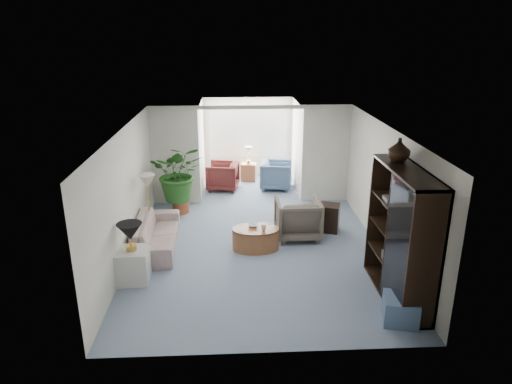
{
  "coord_description": "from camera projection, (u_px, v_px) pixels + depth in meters",
  "views": [
    {
      "loc": [
        -0.46,
        -8.29,
        4.2
      ],
      "look_at": [
        0.0,
        0.6,
        1.1
      ],
      "focal_mm": 32.49,
      "sensor_mm": 36.0,
      "label": 1
    }
  ],
  "objects": [
    {
      "name": "back_header",
      "position": [
        251.0,
        107.0,
        11.25
      ],
      "size": [
        2.6,
        0.12,
        0.1
      ],
      "primitive_type": "cube",
      "color": "silver",
      "rests_on": "back_pier_left"
    },
    {
      "name": "sunroom_floor",
      "position": [
        250.0,
        188.0,
        13.09
      ],
      "size": [
        2.6,
        2.6,
        0.0
      ],
      "primitive_type": "plane",
      "color": "#8095A9",
      "rests_on": "ground"
    },
    {
      "name": "sofa",
      "position": [
        156.0,
        233.0,
        9.43
      ],
      "size": [
        0.89,
        2.1,
        0.6
      ],
      "primitive_type": "imported",
      "rotation": [
        0.0,
        0.0,
        1.61
      ],
      "color": "#C0B4A2",
      "rests_on": "ground"
    },
    {
      "name": "ottoman",
      "position": [
        400.0,
        310.0,
        7.02
      ],
      "size": [
        0.61,
        0.61,
        0.41
      ],
      "primitive_type": "cube",
      "rotation": [
        0.0,
        0.0,
        -0.24
      ],
      "color": "slate",
      "rests_on": "ground"
    },
    {
      "name": "wingback_chair",
      "position": [
        298.0,
        218.0,
        9.87
      ],
      "size": [
        0.94,
        0.97,
        0.86
      ],
      "primitive_type": "imported",
      "rotation": [
        0.0,
        0.0,
        3.16
      ],
      "color": "#615A4D",
      "rests_on": "ground"
    },
    {
      "name": "shelf_clutter",
      "position": [
        396.0,
        232.0,
        7.56
      ],
      "size": [
        0.3,
        0.77,
        1.06
      ],
      "color": "#5F5D5A",
      "rests_on": "entertainment_cabinet"
    },
    {
      "name": "entertainment_cabinet",
      "position": [
        402.0,
        235.0,
        7.44
      ],
      "size": [
        0.53,
        1.97,
        2.19
      ],
      "primitive_type": "cube",
      "color": "black",
      "rests_on": "ground"
    },
    {
      "name": "floor",
      "position": [
        258.0,
        254.0,
        9.23
      ],
      "size": [
        6.0,
        6.0,
        0.0
      ],
      "primitive_type": "plane",
      "color": "#8095A9",
      "rests_on": "ground"
    },
    {
      "name": "floor_lamp",
      "position": [
        147.0,
        181.0,
        9.63
      ],
      "size": [
        0.36,
        0.36,
        0.28
      ],
      "primitive_type": "cone",
      "color": "beige",
      "rests_on": "ground"
    },
    {
      "name": "sunroom_table",
      "position": [
        249.0,
        172.0,
        13.67
      ],
      "size": [
        0.48,
        0.4,
        0.52
      ],
      "primitive_type": "cube",
      "rotation": [
        0.0,
        0.0,
        -0.16
      ],
      "color": "#935C35",
      "rests_on": "ground"
    },
    {
      "name": "plant_pot",
      "position": [
        181.0,
        206.0,
        11.29
      ],
      "size": [
        0.4,
        0.4,
        0.32
      ],
      "primitive_type": "cylinder",
      "color": "brown",
      "rests_on": "ground"
    },
    {
      "name": "coffee_cup",
      "position": [
        263.0,
        228.0,
        9.2
      ],
      "size": [
        0.12,
        0.12,
        0.1
      ],
      "primitive_type": "imported",
      "rotation": [
        0.0,
        0.0,
        -0.16
      ],
      "color": "beige",
      "rests_on": "coffee_table"
    },
    {
      "name": "cabinet_urn",
      "position": [
        399.0,
        150.0,
        7.49
      ],
      "size": [
        0.37,
        0.37,
        0.38
      ],
      "primitive_type": "imported",
      "color": "black",
      "rests_on": "entertainment_cabinet"
    },
    {
      "name": "window_blinds",
      "position": [
        248.0,
        132.0,
        13.62
      ],
      "size": [
        2.2,
        0.02,
        1.5
      ],
      "primitive_type": "cube",
      "color": "white"
    },
    {
      "name": "coffee_bowl",
      "position": [
        253.0,
        225.0,
        9.38
      ],
      "size": [
        0.24,
        0.24,
        0.05
      ],
      "primitive_type": "imported",
      "rotation": [
        0.0,
        0.0,
        -0.16
      ],
      "color": "white",
      "rests_on": "coffee_table"
    },
    {
      "name": "framed_picture",
      "position": [
        389.0,
        172.0,
        8.69
      ],
      "size": [
        0.04,
        0.5,
        0.4
      ],
      "primitive_type": "cube",
      "color": "#B6AE92"
    },
    {
      "name": "back_pier_left",
      "position": [
        175.0,
        156.0,
        11.55
      ],
      "size": [
        1.2,
        0.12,
        2.5
      ],
      "primitive_type": "cube",
      "color": "silver",
      "rests_on": "ground"
    },
    {
      "name": "coffee_table",
      "position": [
        256.0,
        239.0,
        9.38
      ],
      "size": [
        1.09,
        1.09,
        0.45
      ],
      "primitive_type": "cylinder",
      "rotation": [
        0.0,
        0.0,
        -0.16
      ],
      "color": "#935C35",
      "rests_on": "ground"
    },
    {
      "name": "sunroom_chair_maroon",
      "position": [
        223.0,
        176.0,
        12.89
      ],
      "size": [
        0.96,
        0.94,
        0.77
      ],
      "primitive_type": "imported",
      "rotation": [
        0.0,
        0.0,
        -1.73
      ],
      "color": "maroon",
      "rests_on": "ground"
    },
    {
      "name": "back_pier_right",
      "position": [
        326.0,
        154.0,
        11.74
      ],
      "size": [
        1.2,
        0.12,
        2.5
      ],
      "primitive_type": "cube",
      "color": "silver",
      "rests_on": "ground"
    },
    {
      "name": "side_table_dark",
      "position": [
        327.0,
        217.0,
        10.23
      ],
      "size": [
        0.61,
        0.55,
        0.61
      ],
      "primitive_type": "cube",
      "rotation": [
        0.0,
        0.0,
        -0.33
      ],
      "color": "black",
      "rests_on": "ground"
    },
    {
      "name": "table_lamp",
      "position": [
        130.0,
        232.0,
        7.93
      ],
      "size": [
        0.44,
        0.44,
        0.3
      ],
      "primitive_type": "cone",
      "color": "black",
      "rests_on": "end_table"
    },
    {
      "name": "sunroom_chair_blue",
      "position": [
        276.0,
        175.0,
        12.96
      ],
      "size": [
        0.98,
        0.96,
        0.78
      ],
      "primitive_type": "imported",
      "rotation": [
        0.0,
        0.0,
        1.41
      ],
      "color": "slate",
      "rests_on": "ground"
    },
    {
      "name": "window_pane",
      "position": [
        248.0,
        132.0,
        13.65
      ],
      "size": [
        2.2,
        0.02,
        1.5
      ],
      "primitive_type": "cube",
      "color": "white"
    },
    {
      "name": "end_table",
      "position": [
        133.0,
        265.0,
        8.15
      ],
      "size": [
        0.57,
        0.57,
        0.6
      ],
      "primitive_type": "cube",
      "rotation": [
        0.0,
        0.0,
        0.04
      ],
      "color": "silver",
      "rests_on": "ground"
    },
    {
      "name": "house_plant",
      "position": [
        179.0,
        173.0,
        11.01
      ],
      "size": [
        1.25,
        1.08,
        1.39
      ],
      "primitive_type": "imported",
      "color": "#25591E",
      "rests_on": "plant_pot"
    }
  ]
}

